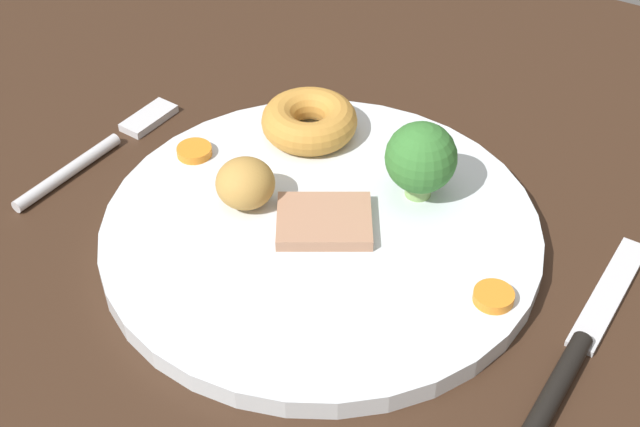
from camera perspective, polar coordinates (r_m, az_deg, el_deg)
dining_table at (r=61.78cm, az=-1.52°, el=-2.28°), size 120.00×84.00×3.60cm
dinner_plate at (r=59.27cm, az=0.00°, el=-1.24°), size 28.49×28.49×1.40cm
meat_slice_main at (r=58.55cm, az=0.30°, el=-0.42°), size 7.74×7.31×0.80cm
yorkshire_pudding at (r=65.76cm, az=-0.67°, el=5.81°), size 6.93×6.93×2.42cm
roast_potato_left at (r=59.63cm, az=-4.69°, el=1.89°), size 4.96×4.94×3.30cm
carrot_coin_front at (r=54.78cm, az=10.79°, el=-5.12°), size 2.43×2.43×0.64cm
carrot_coin_back at (r=64.97cm, az=-7.85°, el=3.88°), size 2.48×2.48×0.61cm
broccoli_floret at (r=59.66cm, az=6.33°, el=3.43°), size 4.75×4.75×5.46cm
fork at (r=68.64cm, az=-13.41°, el=3.97°), size 2.76×15.32×0.90cm
knife at (r=54.69cm, az=15.74°, el=-8.29°), size 2.17×18.54×1.20cm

